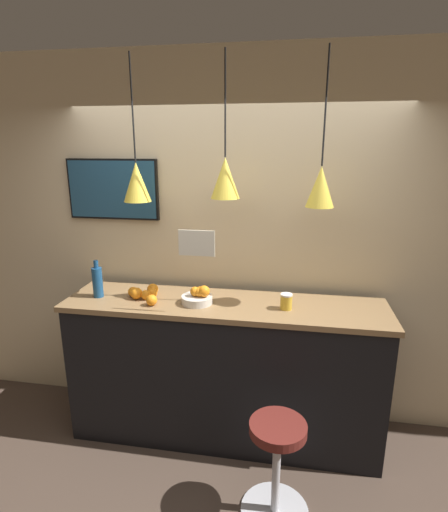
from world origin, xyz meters
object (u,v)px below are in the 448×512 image
fruit_bowl (198,297)px  mounted_tv (113,189)px  juice_bottle (98,282)px  bar_stool (277,458)px  spread_jar (286,301)px

fruit_bowl → mounted_tv: mounted_tv is taller
fruit_bowl → juice_bottle: juice_bottle is taller
bar_stool → spread_jar: 0.97m
mounted_tv → juice_bottle: bearing=-89.3°
juice_bottle → spread_jar: bearing=-0.0°
bar_stool → mounted_tv: mounted_tv is taller
juice_bottle → fruit_bowl: bearing=-0.1°
bar_stool → mounted_tv: size_ratio=0.87×
spread_jar → mounted_tv: 1.61m
juice_bottle → mounted_tv: mounted_tv is taller
bar_stool → juice_bottle: juice_bottle is taller
fruit_bowl → mounted_tv: (-0.77, 0.39, 0.71)m
bar_stool → mounted_tv: bearing=144.4°
spread_jar → mounted_tv: (-1.40, 0.38, 0.70)m
fruit_bowl → mounted_tv: 1.12m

